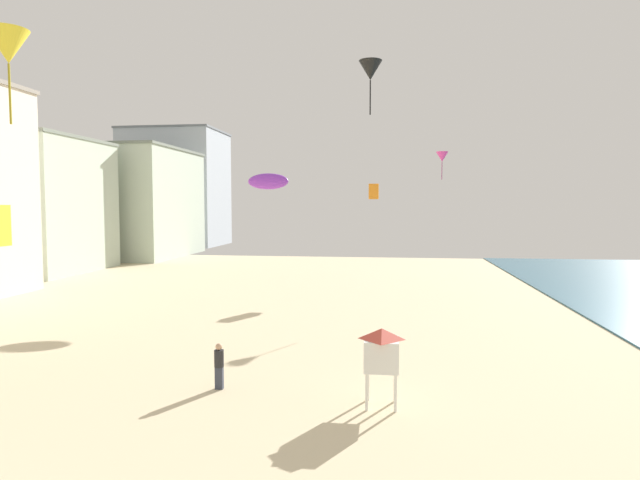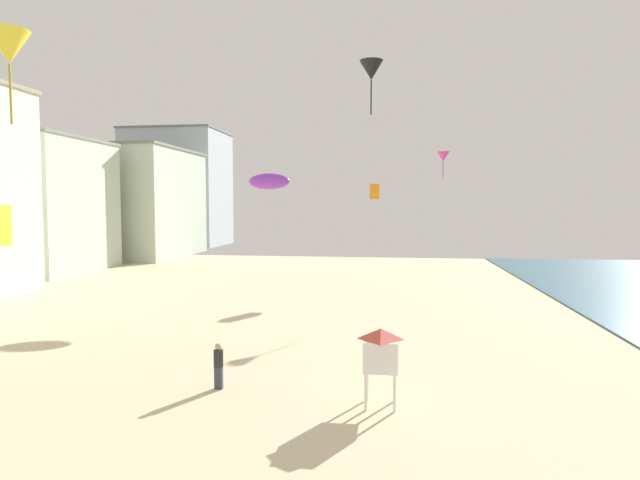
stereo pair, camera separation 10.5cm
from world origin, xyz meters
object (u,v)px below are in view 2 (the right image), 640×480
Objects in this scene: kite_flyer at (219,363)px; kite_magenta_delta at (443,157)px; kite_purple_parafoil at (269,181)px; lifeguard_stand at (381,350)px; kite_black_delta at (371,70)px; kite_yellow_delta at (9,47)px; kite_orange_box at (375,191)px.

kite_flyer is 24.76m from kite_magenta_delta.
kite_flyer is at bearing -82.28° from kite_purple_parafoil.
kite_purple_parafoil is 12.46m from kite_magenta_delta.
lifeguard_stand is 1.29× the size of kite_magenta_delta.
kite_purple_parafoil is at bearing 78.73° from kite_flyer.
kite_black_delta is 1.27× the size of kite_purple_parafoil.
kite_flyer is 24.49m from kite_black_delta.
kite_yellow_delta is 26.78m from kite_magenta_delta.
kite_purple_parafoil is at bearing -175.53° from kite_black_delta.
lifeguard_stand is 0.89× the size of kite_purple_parafoil.
kite_yellow_delta is at bearing 144.77° from kite_flyer.
kite_black_delta is at bearing 57.65° from kite_flyer.
kite_yellow_delta reaches higher than kite_orange_box.
kite_magenta_delta is (12.08, 2.49, 1.78)m from kite_purple_parafoil.
kite_yellow_delta is 1.98× the size of kite_magenta_delta.
kite_black_delta is at bearing 48.24° from kite_yellow_delta.
kite_magenta_delta is (5.05, 1.94, -5.71)m from kite_black_delta.
kite_purple_parafoil is at bearing 125.90° from lifeguard_stand.
kite_purple_parafoil reaches higher than kite_flyer.
kite_black_delta reaches higher than kite_yellow_delta.
kite_flyer is 0.64× the size of lifeguard_stand.
kite_orange_box reaches higher than lifeguard_stand.
kite_flyer is at bearing -16.24° from kite_yellow_delta.
lifeguard_stand is at bearing -66.97° from kite_purple_parafoil.
kite_black_delta reaches higher than kite_magenta_delta.
kite_yellow_delta reaches higher than kite_purple_parafoil.
kite_yellow_delta is (-15.62, 3.72, 11.25)m from lifeguard_stand.
lifeguard_stand is at bearing -87.57° from kite_orange_box.
kite_black_delta is at bearing -90.96° from kite_orange_box.
kite_flyer is 20.02m from kite_purple_parafoil.
kite_yellow_delta reaches higher than lifeguard_stand.
kite_flyer is 0.42× the size of kite_yellow_delta.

